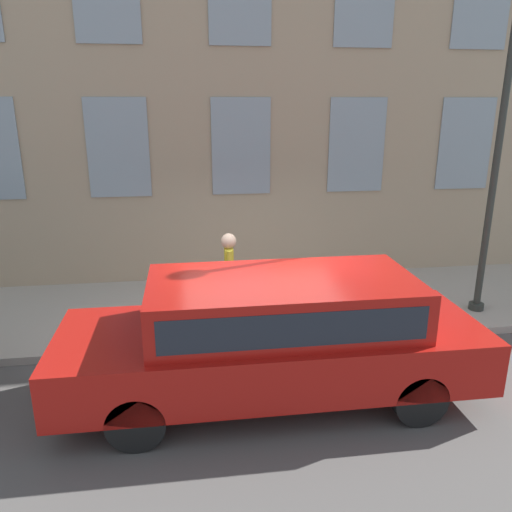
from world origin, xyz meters
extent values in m
plane|color=#514F4C|center=(0.00, 0.00, 0.00)|extent=(80.00, 80.00, 0.00)
cube|color=#A8A093|center=(1.59, 0.00, 0.06)|extent=(3.17, 60.00, 0.13)
cube|color=tan|center=(3.32, 0.00, 5.12)|extent=(0.30, 40.00, 10.23)
cube|color=#8C9EA8|center=(3.15, -4.83, 2.90)|extent=(0.03, 1.19, 1.91)
cube|color=#8C9EA8|center=(3.15, -2.42, 2.90)|extent=(0.03, 1.19, 1.91)
cube|color=#8C9EA8|center=(3.15, 0.00, 2.90)|extent=(0.03, 1.19, 1.91)
cube|color=#8C9EA8|center=(3.15, 2.42, 2.90)|extent=(0.03, 1.19, 1.91)
cylinder|color=red|center=(0.64, -0.41, 0.15)|extent=(0.34, 0.34, 0.04)
cylinder|color=red|center=(0.64, -0.41, 0.43)|extent=(0.25, 0.25, 0.61)
sphere|color=maroon|center=(0.64, -0.41, 0.74)|extent=(0.26, 0.26, 0.26)
cylinder|color=black|center=(0.64, -0.41, 0.82)|extent=(0.09, 0.09, 0.11)
cylinder|color=red|center=(0.64, -0.58, 0.50)|extent=(0.09, 0.10, 0.09)
cylinder|color=red|center=(0.64, -0.23, 0.50)|extent=(0.09, 0.10, 0.09)
cylinder|color=navy|center=(0.73, 0.48, 0.51)|extent=(0.11, 0.11, 0.76)
cylinder|color=navy|center=(0.89, 0.48, 0.51)|extent=(0.11, 0.11, 0.76)
cube|color=yellow|center=(0.81, 0.48, 1.17)|extent=(0.21, 0.14, 0.57)
cylinder|color=yellow|center=(0.66, 0.48, 1.19)|extent=(0.09, 0.09, 0.54)
cylinder|color=yellow|center=(0.96, 0.48, 1.19)|extent=(0.09, 0.09, 0.54)
sphere|color=beige|center=(0.81, 0.48, 1.58)|extent=(0.25, 0.25, 0.25)
cylinder|color=black|center=(-2.12, 1.79, 0.34)|extent=(0.24, 0.67, 0.67)
cylinder|color=black|center=(-0.50, 1.79, 0.34)|extent=(0.24, 0.67, 0.67)
cylinder|color=black|center=(-2.12, -1.55, 0.34)|extent=(0.24, 0.67, 0.67)
cylinder|color=black|center=(-0.50, -1.55, 0.34)|extent=(0.24, 0.67, 0.67)
cube|color=#A5140F|center=(-1.31, 0.12, 0.68)|extent=(1.86, 5.38, 0.68)
cube|color=#A5140F|center=(-1.31, -0.02, 1.34)|extent=(1.64, 3.34, 0.64)
cube|color=#1E232D|center=(-1.31, -0.02, 1.34)|extent=(1.65, 3.07, 0.41)
cylinder|color=#2D332D|center=(0.77, -4.04, 0.19)|extent=(0.26, 0.26, 0.12)
cylinder|color=#2D332D|center=(0.77, -4.04, 3.25)|extent=(0.12, 0.12, 6.24)
camera|label=1|loc=(-7.03, 1.11, 3.74)|focal=35.00mm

